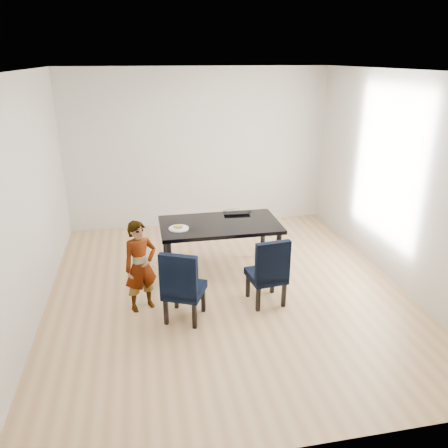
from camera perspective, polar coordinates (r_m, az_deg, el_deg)
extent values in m
cube|color=tan|center=(5.74, 0.39, -8.70)|extent=(4.50, 5.00, 0.01)
cube|color=white|center=(4.98, 0.47, 19.46)|extent=(4.50, 5.00, 0.01)
cube|color=beige|center=(7.60, -3.39, 9.70)|extent=(4.50, 0.01, 2.70)
cube|color=white|center=(2.98, 10.19, -9.45)|extent=(4.50, 0.01, 2.70)
cube|color=beige|center=(5.26, -24.46, 2.61)|extent=(0.01, 5.00, 2.70)
cube|color=silver|center=(6.05, 21.94, 5.23)|extent=(0.01, 5.00, 2.70)
cube|color=black|center=(6.00, -0.55, -3.22)|extent=(1.60, 0.90, 0.75)
cube|color=black|center=(4.99, -5.21, -7.81)|extent=(0.57, 0.58, 0.88)
cube|color=black|center=(5.32, 5.54, -5.97)|extent=(0.46, 0.48, 0.87)
imported|color=#F64A14|center=(5.20, -10.85, -5.44)|extent=(0.48, 0.41, 1.11)
cylinder|color=silver|center=(5.69, -5.94, -0.58)|extent=(0.34, 0.34, 0.01)
ellipsoid|color=gold|center=(5.67, -6.03, -0.31)|extent=(0.14, 0.10, 0.05)
imported|color=black|center=(6.24, 1.65, 1.57)|extent=(0.39, 0.27, 0.03)
torus|color=black|center=(6.17, 1.00, 1.24)|extent=(0.20, 0.20, 0.01)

